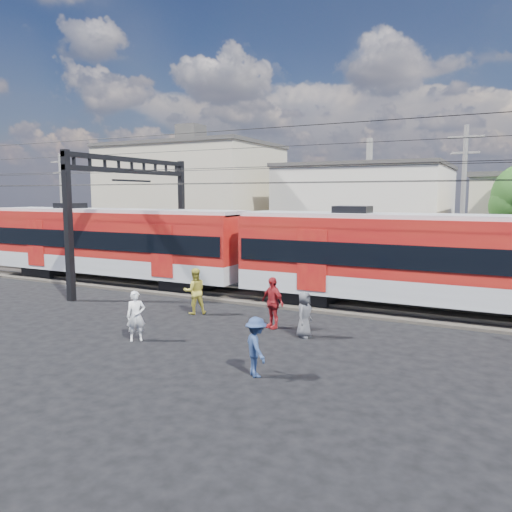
% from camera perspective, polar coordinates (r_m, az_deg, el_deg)
% --- Properties ---
extents(ground, '(120.00, 120.00, 0.00)m').
position_cam_1_polar(ground, '(16.24, -4.82, -10.77)').
color(ground, black).
rests_on(ground, ground).
extents(track_bed, '(70.00, 3.40, 0.12)m').
position_cam_1_polar(track_bed, '(23.19, 5.63, -5.20)').
color(track_bed, '#2D2823').
rests_on(track_bed, ground).
extents(rail_near, '(70.00, 0.12, 0.12)m').
position_cam_1_polar(rail_near, '(22.48, 4.94, -5.27)').
color(rail_near, '#59544C').
rests_on(rail_near, track_bed).
extents(rail_far, '(70.00, 0.12, 0.12)m').
position_cam_1_polar(rail_far, '(23.85, 6.29, -4.57)').
color(rail_far, '#59544C').
rests_on(rail_far, track_bed).
extents(commuter_train, '(50.30, 3.08, 4.17)m').
position_cam_1_polar(commuter_train, '(21.46, 19.64, -0.23)').
color(commuter_train, black).
rests_on(commuter_train, ground).
extents(catenary, '(70.00, 9.30, 7.52)m').
position_cam_1_polar(catenary, '(27.01, -11.75, 7.26)').
color(catenary, black).
rests_on(catenary, ground).
extents(building_west, '(14.28, 10.20, 9.30)m').
position_cam_1_polar(building_west, '(44.86, -7.34, 6.59)').
color(building_west, '#B6AA8B').
rests_on(building_west, ground).
extents(building_midwest, '(12.24, 12.24, 7.30)m').
position_cam_1_polar(building_midwest, '(41.43, 12.67, 5.06)').
color(building_midwest, beige).
rests_on(building_midwest, ground).
extents(utility_pole_mid, '(1.80, 0.24, 8.50)m').
position_cam_1_polar(utility_pole_mid, '(28.23, 22.56, 5.63)').
color(utility_pole_mid, slate).
rests_on(utility_pole_mid, ground).
extents(utility_pole_west, '(1.80, 0.24, 8.00)m').
position_cam_1_polar(utility_pole_west, '(40.57, -21.29, 5.59)').
color(utility_pole_west, slate).
rests_on(utility_pole_west, ground).
extents(pedestrian_a, '(0.74, 0.72, 1.72)m').
position_cam_1_polar(pedestrian_a, '(17.56, -13.56, -6.68)').
color(pedestrian_a, white).
rests_on(pedestrian_a, ground).
extents(pedestrian_b, '(1.18, 1.18, 1.93)m').
position_cam_1_polar(pedestrian_b, '(20.97, -7.02, -4.00)').
color(pedestrian_b, gold).
rests_on(pedestrian_b, ground).
extents(pedestrian_c, '(1.19, 1.19, 1.65)m').
position_cam_1_polar(pedestrian_c, '(13.85, 0.02, -10.34)').
color(pedestrian_c, navy).
rests_on(pedestrian_c, ground).
extents(pedestrian_d, '(1.22, 0.89, 1.93)m').
position_cam_1_polar(pedestrian_d, '(18.65, 1.88, -5.34)').
color(pedestrian_d, maroon).
rests_on(pedestrian_d, ground).
extents(pedestrian_e, '(0.56, 0.82, 1.62)m').
position_cam_1_polar(pedestrian_e, '(17.58, 5.53, -6.66)').
color(pedestrian_e, '#47474C').
rests_on(pedestrian_e, ground).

